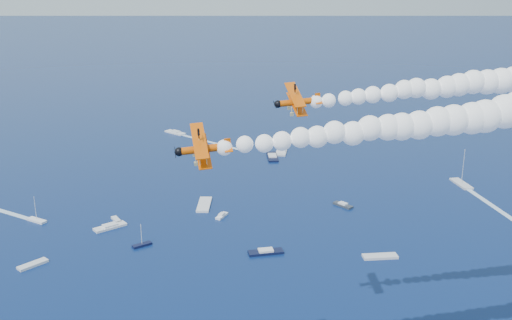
{
  "coord_description": "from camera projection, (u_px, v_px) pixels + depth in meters",
  "views": [
    {
      "loc": [
        -7.36,
        -76.03,
        76.47
      ],
      "look_at": [
        1.43,
        13.43,
        47.57
      ],
      "focal_mm": 42.06,
      "sensor_mm": 36.0,
      "label": 1
    }
  ],
  "objects": [
    {
      "name": "spectator_boats",
      "position": [
        218.0,
        209.0,
        198.19
      ],
      "size": [
        213.21,
        185.58,
        0.7
      ],
      "color": "white",
      "rests_on": "ground"
    },
    {
      "name": "smoke_trail_trail",
      "position": [
        412.0,
        124.0,
        87.2
      ],
      "size": [
        61.02,
        13.36,
        10.67
      ],
      "primitive_type": null,
      "rotation": [
        0.0,
        0.0,
        3.21
      ],
      "color": "white"
    },
    {
      "name": "boat_wakes",
      "position": [
        231.0,
        182.0,
        224.5
      ],
      "size": [
        186.69,
        123.16,
        0.04
      ],
      "color": "white",
      "rests_on": "ground"
    },
    {
      "name": "biplane_trail",
      "position": [
        204.0,
        149.0,
        83.27
      ],
      "size": [
        8.91,
        10.65,
        8.42
      ],
      "primitive_type": null,
      "rotation": [
        -0.31,
        0.07,
        3.21
      ],
      "color": "#DF5204"
    },
    {
      "name": "smoke_trail_lead",
      "position": [
        467.0,
        84.0,
        105.49
      ],
      "size": [
        60.95,
        11.98,
        10.67
      ],
      "primitive_type": null,
      "rotation": [
        0.0,
        0.0,
        3.19
      ],
      "color": "white"
    },
    {
      "name": "biplane_lead",
      "position": [
        298.0,
        102.0,
        101.9
      ],
      "size": [
        8.95,
        10.6,
        8.23
      ],
      "primitive_type": null,
      "rotation": [
        -0.27,
        0.07,
        3.19
      ],
      "color": "#DC5104"
    }
  ]
}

